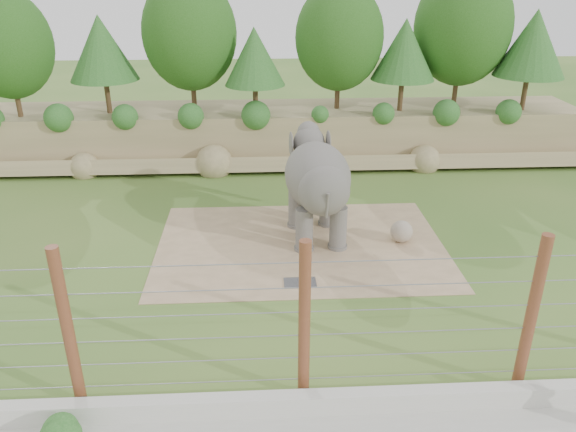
{
  "coord_description": "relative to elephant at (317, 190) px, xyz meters",
  "views": [
    {
      "loc": [
        -0.89,
        -14.5,
        9.09
      ],
      "look_at": [
        0.0,
        2.0,
        1.6
      ],
      "focal_mm": 35.0,
      "sensor_mm": 36.0,
      "label": 1
    }
  ],
  "objects": [
    {
      "name": "elephant",
      "position": [
        0.0,
        0.0,
        0.0
      ],
      "size": [
        2.24,
        4.61,
        3.63
      ],
      "primitive_type": null,
      "rotation": [
        0.0,
        0.0,
        0.07
      ],
      "color": "#605C56",
      "rests_on": "ground"
    },
    {
      "name": "retaining_wall",
      "position": [
        -1.11,
        -8.65,
        -1.57
      ],
      "size": [
        26.0,
        0.35,
        0.5
      ],
      "primitive_type": "cube",
      "color": "beige",
      "rests_on": "ground"
    },
    {
      "name": "stone_ball",
      "position": [
        2.97,
        -0.58,
        -1.4
      ],
      "size": [
        0.78,
        0.78,
        0.78
      ],
      "primitive_type": "sphere",
      "color": "gray",
      "rests_on": "dirt_patch"
    },
    {
      "name": "barrier_fence",
      "position": [
        -1.11,
        -8.15,
        0.18
      ],
      "size": [
        20.26,
        0.26,
        4.0
      ],
      "color": "#602B1C",
      "rests_on": "ground"
    },
    {
      "name": "drain_grate",
      "position": [
        -0.82,
        -3.21,
        -1.78
      ],
      "size": [
        1.0,
        0.6,
        0.03
      ],
      "primitive_type": "cube",
      "color": "#262628",
      "rests_on": "dirt_patch"
    },
    {
      "name": "ground",
      "position": [
        -1.11,
        -3.65,
        -1.82
      ],
      "size": [
        90.0,
        90.0,
        0.0
      ],
      "primitive_type": "plane",
      "color": "#3E6A26",
      "rests_on": "ground"
    },
    {
      "name": "dirt_patch",
      "position": [
        -0.61,
        -0.65,
        -1.81
      ],
      "size": [
        10.0,
        7.0,
        0.02
      ],
      "primitive_type": "cube",
      "color": "#9C805D",
      "rests_on": "ground"
    },
    {
      "name": "back_embankment",
      "position": [
        -0.52,
        9.02,
        2.15
      ],
      "size": [
        30.0,
        5.52,
        8.77
      ],
      "color": "#857851",
      "rests_on": "ground"
    }
  ]
}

